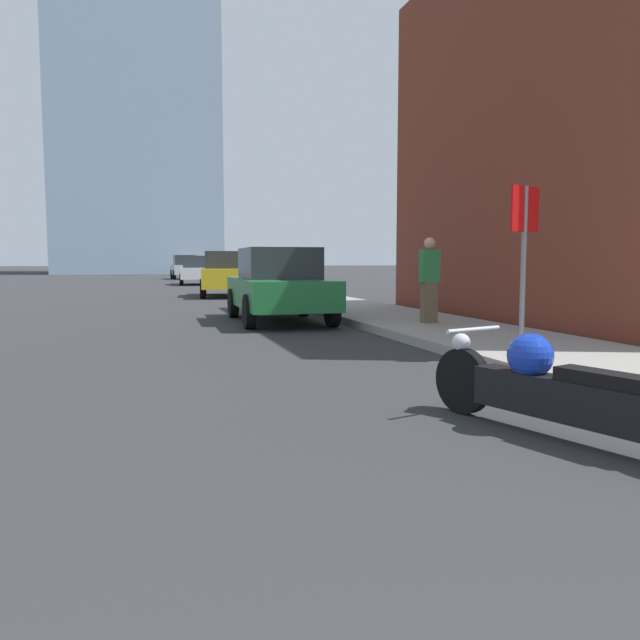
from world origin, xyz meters
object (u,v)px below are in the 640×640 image
parked_car_yellow (225,274)px  pedestrian (429,279)px  parked_car_green (279,285)px  parked_car_silver (184,267)px  motorcycle (557,389)px  stop_sign (524,239)px  parked_car_white (197,270)px

parked_car_yellow → pedestrian: bearing=-73.9°
parked_car_green → parked_car_silver: 35.10m
motorcycle → stop_sign: bearing=42.4°
parked_car_silver → pedestrian: parked_car_silver is taller
motorcycle → parked_car_silver: size_ratio=0.64×
parked_car_green → parked_car_yellow: (0.14, 10.50, 0.04)m
motorcycle → stop_sign: size_ratio=1.15×
parked_car_silver → pedestrian: 37.64m
motorcycle → parked_car_yellow: (0.05, 20.07, 0.49)m
parked_car_green → stop_sign: 6.61m
parked_car_green → pedestrian: pedestrian is taller
parked_car_white → pedestrian: size_ratio=2.68×
stop_sign → motorcycle: bearing=-119.9°
parked_car_yellow → parked_car_silver: size_ratio=1.14×
parked_car_green → parked_car_yellow: parked_car_yellow is taller
parked_car_silver → parked_car_green: bearing=-92.1°
parked_car_yellow → stop_sign: bearing=-77.7°
parked_car_silver → stop_sign: size_ratio=1.79×
parked_car_white → stop_sign: size_ratio=2.03×
motorcycle → parked_car_silver: 44.66m
parked_car_white → parked_car_silver: 11.85m
parked_car_green → parked_car_white: bearing=90.9°
parked_car_yellow → parked_car_silver: 24.59m
parked_car_green → parked_car_white: parked_car_white is taller
parked_car_silver → stop_sign: bearing=-89.3°
parked_car_green → pedestrian: (2.45, -2.47, 0.17)m
parked_car_silver → parked_car_white: bearing=-92.1°
motorcycle → parked_car_white: size_ratio=0.56×
motorcycle → pedestrian: (2.37, 7.09, 0.61)m
parked_car_white → parked_car_silver: parked_car_silver is taller
parked_car_white → pedestrian: 25.83m
parked_car_yellow → pedestrian: (2.31, -12.98, 0.13)m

